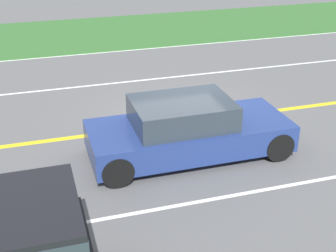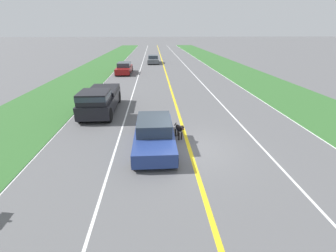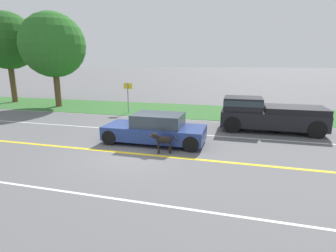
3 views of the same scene
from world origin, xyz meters
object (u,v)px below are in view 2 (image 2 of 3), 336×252
at_px(ego_car, 154,134).
at_px(car_trailing_near, 124,68).
at_px(dog, 179,129).
at_px(pickup_truck, 100,99).
at_px(car_trailing_mid, 153,59).

relative_size(ego_car, car_trailing_near, 0.96).
xyz_separation_m(dog, pickup_truck, (4.89, -4.39, 0.36)).
distance_m(dog, car_trailing_near, 20.19).
relative_size(ego_car, dog, 3.99).
bearing_deg(car_trailing_near, car_trailing_mid, -111.24).
height_order(dog, car_trailing_near, car_trailing_near).
height_order(car_trailing_near, car_trailing_mid, car_trailing_near).
distance_m(ego_car, car_trailing_mid, 29.94).
distance_m(car_trailing_near, car_trailing_mid, 10.42).
bearing_deg(ego_car, car_trailing_mid, -90.03).
bearing_deg(car_trailing_mid, dog, 92.46).
bearing_deg(dog, pickup_truck, -59.33).
xyz_separation_m(ego_car, car_trailing_mid, (-0.02, -29.94, -0.03)).
distance_m(pickup_truck, car_trailing_near, 15.16).
bearing_deg(pickup_truck, dog, 138.10).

